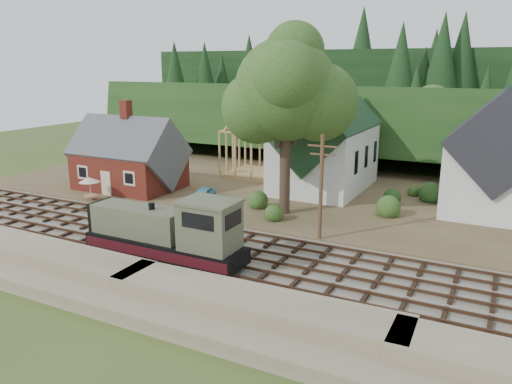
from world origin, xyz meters
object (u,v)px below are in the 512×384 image
at_px(locomotive, 170,234).
at_px(patio_set, 90,181).
at_px(car_blue, 203,194).
at_px(car_green, 130,180).

distance_m(locomotive, patio_set, 17.83).
height_order(locomotive, patio_set, locomotive).
xyz_separation_m(locomotive, car_blue, (-5.99, 13.15, -1.10)).
distance_m(car_blue, car_green, 10.56).
bearing_deg(locomotive, car_green, 137.95).
bearing_deg(car_green, patio_set, 175.17).
xyz_separation_m(locomotive, patio_set, (-15.67, 8.50, 0.13)).
bearing_deg(locomotive, patio_set, 151.52).
height_order(locomotive, car_blue, locomotive).
bearing_deg(car_blue, locomotive, -76.53).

